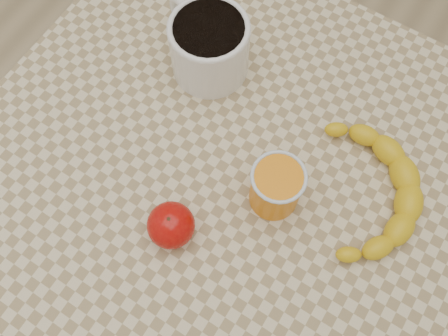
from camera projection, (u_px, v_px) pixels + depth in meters
The scene contains 6 objects.
ground at pixel (224, 267), 1.46m from camera, with size 3.00×3.00×0.00m, color tan.
table at pixel (224, 191), 0.84m from camera, with size 0.80×0.80×0.75m.
coffee_mug at pixel (208, 44), 0.78m from camera, with size 0.19×0.17×0.11m.
orange_juice_glass at pixel (276, 187), 0.70m from camera, with size 0.08×0.08×0.09m.
apple at pixel (171, 225), 0.70m from camera, with size 0.07×0.07×0.06m.
banana at pixel (370, 192), 0.73m from camera, with size 0.27×0.31×0.04m, color yellow, non-canonical shape.
Camera 1 is at (0.15, -0.24, 1.46)m, focal length 40.00 mm.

